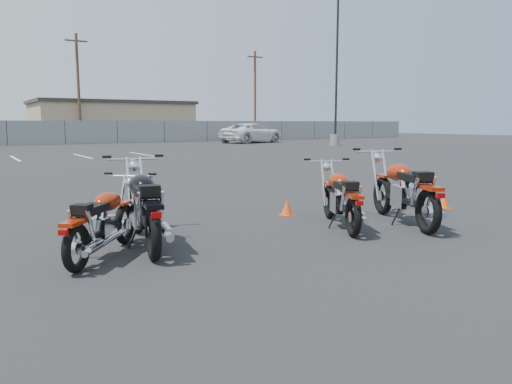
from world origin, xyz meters
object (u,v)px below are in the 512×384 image
motorcycle_front_red (103,222)px  white_van (252,127)px  motorcycle_second_black (145,207)px  motorcycle_rear_red (405,191)px  motorcycle_third_red (341,198)px

motorcycle_front_red → white_van: 35.64m
motorcycle_second_black → motorcycle_rear_red: motorcycle_rear_red is taller
motorcycle_rear_red → white_van: 33.68m
motorcycle_third_red → white_van: white_van is taller
motorcycle_front_red → motorcycle_second_black: size_ratio=0.74×
motorcycle_second_black → motorcycle_third_red: motorcycle_second_black is taller
motorcycle_third_red → motorcycle_rear_red: 1.10m
motorcycle_front_red → motorcycle_second_black: bearing=24.2°
motorcycle_front_red → motorcycle_third_red: motorcycle_third_red is taller
motorcycle_front_red → motorcycle_rear_red: size_ratio=0.73×
motorcycle_rear_red → motorcycle_third_red: bearing=163.5°
motorcycle_third_red → motorcycle_front_red: bearing=177.6°
motorcycle_second_black → motorcycle_third_red: (3.00, -0.43, -0.06)m
motorcycle_rear_red → white_van: bearing=63.4°
motorcycle_front_red → motorcycle_second_black: motorcycle_second_black is taller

